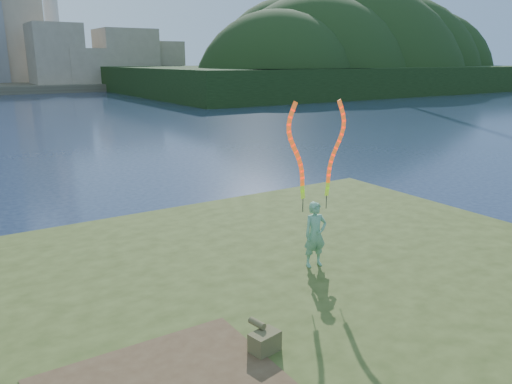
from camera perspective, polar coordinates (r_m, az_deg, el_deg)
ground at (r=10.76m, az=-5.42°, el=-13.37°), size 320.00×320.00×0.00m
grassy_knoll at (r=8.88m, az=1.68°, el=-17.42°), size 20.00×18.00×0.80m
wooded_hill at (r=93.71m, az=10.59°, el=11.62°), size 78.00×50.00×63.00m
woman_with_ribbons at (r=10.46m, az=6.84°, el=-0.85°), size 1.94×0.46×3.82m
canvas_bag at (r=7.86m, az=0.94°, el=-16.63°), size 0.49×0.56×0.42m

